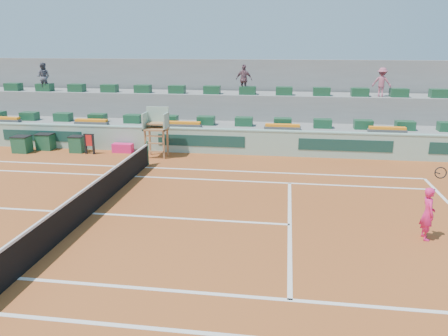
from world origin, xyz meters
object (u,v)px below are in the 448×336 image
at_px(drink_cooler_a, 77,144).
at_px(tennis_player, 428,213).
at_px(player_bag, 123,148).
at_px(umpire_chair, 156,125).

distance_m(drink_cooler_a, tennis_player, 16.62).
bearing_deg(drink_cooler_a, player_bag, 7.64).
height_order(player_bag, umpire_chair, umpire_chair).
bearing_deg(player_bag, drink_cooler_a, -172.36).
distance_m(umpire_chair, tennis_player, 12.96).
bearing_deg(umpire_chair, tennis_player, -37.84).
height_order(player_bag, tennis_player, tennis_player).
bearing_deg(drink_cooler_a, umpire_chair, -2.95).
xyz_separation_m(player_bag, umpire_chair, (1.98, -0.53, 1.32)).
bearing_deg(tennis_player, umpire_chair, 142.16).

